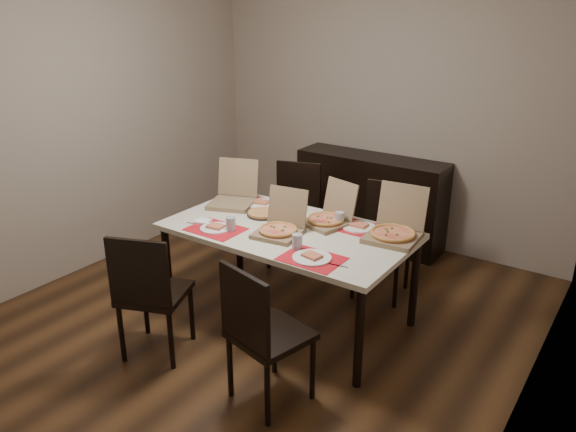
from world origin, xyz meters
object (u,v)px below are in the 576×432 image
object	(u,v)px
pizza_box_center	(280,227)
soda_bottle	(236,184)
sideboard	(370,200)
chair_far_right	(385,234)
chair_near_left	(149,291)
chair_far_left	(295,209)
chair_near_right	(261,330)
dining_table	(288,237)
dip_bowl	(305,219)

from	to	relation	value
pizza_box_center	soda_bottle	distance (m)	0.92
sideboard	chair_far_right	xyz separation A→B (m)	(0.57, -0.86, 0.06)
chair_near_left	chair_far_left	xyz separation A→B (m)	(-0.07, 1.86, 0.00)
sideboard	chair_near_left	xyz separation A→B (m)	(-0.31, -2.64, 0.06)
chair_near_right	soda_bottle	distance (m)	1.78
chair_far_left	soda_bottle	xyz separation A→B (m)	(-0.23, -0.57, 0.35)
sideboard	pizza_box_center	world-z (taller)	pizza_box_center
dining_table	chair_far_left	xyz separation A→B (m)	(-0.55, 0.91, -0.17)
chair_near_right	soda_bottle	size ratio (longest dim) A/B	3.50
chair_near_right	soda_bottle	xyz separation A→B (m)	(-1.21, 1.26, 0.35)
dining_table	dip_bowl	xyz separation A→B (m)	(0.02, 0.20, 0.08)
soda_bottle	dining_table	bearing A→B (deg)	-24.01
chair_near_left	chair_far_right	bearing A→B (deg)	63.63
dip_bowl	soda_bottle	world-z (taller)	soda_bottle
dining_table	chair_far_right	distance (m)	0.94
sideboard	chair_near_left	bearing A→B (deg)	-96.73
chair_near_left	sideboard	bearing A→B (deg)	83.27
chair_far_right	dip_bowl	world-z (taller)	chair_far_right
dip_bowl	soda_bottle	distance (m)	0.82
chair_far_left	soda_bottle	world-z (taller)	soda_bottle
chair_near_right	chair_far_right	bearing A→B (deg)	90.90
chair_near_left	chair_near_right	world-z (taller)	same
chair_far_left	chair_far_right	bearing A→B (deg)	-4.79
chair_far_left	dip_bowl	bearing A→B (deg)	-51.22
sideboard	chair_near_right	bearing A→B (deg)	-77.08
chair_far_right	chair_far_left	bearing A→B (deg)	175.21
chair_near_left	soda_bottle	size ratio (longest dim) A/B	3.50
chair_near_right	dip_bowl	bearing A→B (deg)	110.31
chair_near_left	pizza_box_center	xyz separation A→B (m)	(0.49, 0.83, 0.29)
soda_bottle	chair_far_left	bearing A→B (deg)	67.90
chair_far_right	chair_near_left	bearing A→B (deg)	-116.37
pizza_box_center	chair_far_right	bearing A→B (deg)	67.42
sideboard	chair_near_left	world-z (taller)	chair_near_left
chair_near_right	dining_table	bearing A→B (deg)	115.45
dining_table	chair_far_left	world-z (taller)	chair_far_left
chair_far_left	chair_far_right	distance (m)	0.96
chair_far_right	soda_bottle	bearing A→B (deg)	-157.68
dining_table	pizza_box_center	distance (m)	0.17
sideboard	soda_bottle	world-z (taller)	soda_bottle
chair_far_left	chair_far_right	xyz separation A→B (m)	(0.96, -0.08, 0.00)
chair_near_left	chair_far_left	distance (m)	1.86
chair_far_left	dip_bowl	world-z (taller)	chair_far_left
dining_table	soda_bottle	bearing A→B (deg)	155.99
chair_far_left	pizza_box_center	xyz separation A→B (m)	(0.56, -1.03, 0.29)
chair_far_right	soda_bottle	distance (m)	1.33
dining_table	dip_bowl	distance (m)	0.22
chair_near_left	pizza_box_center	bearing A→B (deg)	59.56
chair_near_right	chair_far_right	xyz separation A→B (m)	(-0.03, 1.74, 0.00)
chair_near_right	dip_bowl	size ratio (longest dim) A/B	7.93
chair_far_left	pizza_box_center	bearing A→B (deg)	-61.50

